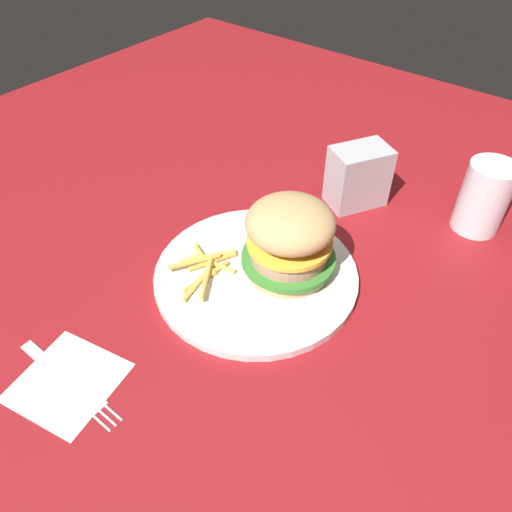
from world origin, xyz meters
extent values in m
plane|color=maroon|center=(0.00, 0.00, 0.00)|extent=(1.60, 1.60, 0.00)
cylinder|color=white|center=(-0.02, -0.01, 0.01)|extent=(0.28, 0.28, 0.01)
cylinder|color=tan|center=(-0.05, -0.04, 0.02)|extent=(0.12, 0.12, 0.02)
cylinder|color=#387F2D|center=(-0.05, -0.04, 0.03)|extent=(0.13, 0.13, 0.01)
cylinder|color=tan|center=(-0.05, -0.04, 0.05)|extent=(0.11, 0.11, 0.02)
cylinder|color=yellow|center=(-0.05, -0.04, 0.06)|extent=(0.12, 0.12, 0.01)
ellipsoid|color=tan|center=(-0.05, -0.04, 0.09)|extent=(0.12, 0.12, 0.06)
cylinder|color=gold|center=(0.03, 0.04, 0.02)|extent=(0.02, 0.08, 0.01)
cylinder|color=gold|center=(0.05, 0.02, 0.02)|extent=(0.07, 0.03, 0.01)
cylinder|color=#E5B251|center=(0.06, 0.01, 0.02)|extent=(0.05, 0.07, 0.01)
cylinder|color=#E5B251|center=(0.04, 0.02, 0.02)|extent=(0.07, 0.02, 0.01)
cylinder|color=#E5B251|center=(0.03, 0.05, 0.02)|extent=(0.02, 0.08, 0.01)
cylinder|color=gold|center=(0.04, 0.01, 0.02)|extent=(0.04, 0.07, 0.01)
cylinder|color=#E5B251|center=(0.02, 0.05, 0.02)|extent=(0.05, 0.07, 0.01)
cylinder|color=gold|center=(0.06, 0.04, 0.02)|extent=(0.04, 0.07, 0.01)
cube|color=white|center=(0.05, 0.26, 0.00)|extent=(0.13, 0.13, 0.00)
cube|color=silver|center=(0.08, 0.26, 0.00)|extent=(0.11, 0.01, 0.00)
cube|color=silver|center=(0.01, 0.26, 0.00)|extent=(0.04, 0.02, 0.00)
cylinder|color=silver|center=(-0.02, 0.27, 0.00)|extent=(0.03, 0.00, 0.00)
cylinder|color=silver|center=(-0.02, 0.26, 0.00)|extent=(0.03, 0.00, 0.00)
cylinder|color=silver|center=(-0.02, 0.25, 0.00)|extent=(0.03, 0.00, 0.00)
cylinder|color=silver|center=(-0.21, -0.31, 0.06)|extent=(0.07, 0.07, 0.11)
cylinder|color=orange|center=(-0.21, -0.31, 0.05)|extent=(0.07, 0.07, 0.09)
cube|color=#B7BABF|center=(-0.03, -0.25, 0.05)|extent=(0.10, 0.11, 0.10)
camera|label=1|loc=(-0.32, 0.37, 0.49)|focal=34.45mm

